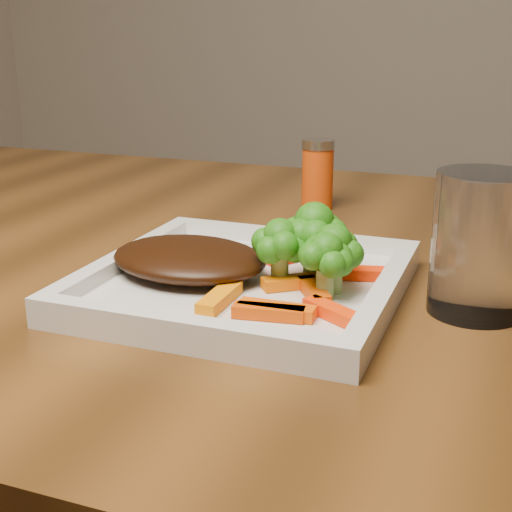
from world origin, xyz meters
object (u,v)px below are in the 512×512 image
(plate, at_px, (246,287))
(steak, at_px, (189,258))
(spice_shaker, at_px, (318,175))
(drinking_glass, at_px, (480,244))

(plate, height_order, steak, steak)
(plate, bearing_deg, spice_shaker, 94.76)
(plate, xyz_separation_m, spice_shaker, (-0.03, 0.33, 0.04))
(steak, relative_size, drinking_glass, 1.25)
(plate, relative_size, steak, 1.81)
(spice_shaker, height_order, drinking_glass, drinking_glass)
(plate, bearing_deg, drinking_glass, 8.22)
(spice_shaker, bearing_deg, plate, -85.24)
(plate, relative_size, drinking_glass, 2.25)
(steak, bearing_deg, drinking_glass, 6.43)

